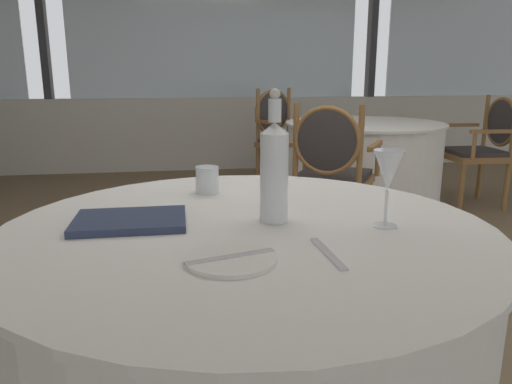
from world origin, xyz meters
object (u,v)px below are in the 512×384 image
Objects in this scene: dining_chair_1_0 at (280,131)px; water_bottle at (274,169)px; water_tumbler at (207,180)px; menu_book at (130,221)px; dining_chair_1_2 at (485,142)px; side_plate at (231,259)px; wine_glass at (388,172)px; dining_chair_1_1 at (331,166)px.

water_bottle is at bearing -40.11° from dining_chair_1_0.
dining_chair_1_0 is (0.75, 3.53, -0.31)m from water_bottle.
water_tumbler reaches higher than menu_book.
side_plate is at bearing 50.42° from dining_chair_1_2.
dining_chair_1_1 is (0.41, 1.76, -0.32)m from wine_glass.
wine_glass is at bearing -45.31° from water_tumbler.
wine_glass is (0.43, 0.18, 0.14)m from side_plate.
dining_chair_1_1 reaches higher than side_plate.
menu_book reaches higher than side_plate.
water_tumbler is at bearing -44.08° from dining_chair_1_0.
dining_chair_1_0 is at bearing 74.00° from water_tumbler.
water_tumbler is at bearing 91.20° from side_plate.
dining_chair_1_1 reaches higher than menu_book.
dining_chair_1_2 reaches higher than menu_book.
side_plate is at bearing -41.38° from dining_chair_1_0.
dining_chair_1_1 is (0.84, 1.93, -0.18)m from side_plate.
dining_chair_1_1 is (0.85, 1.31, -0.22)m from water_tumbler.
water_bottle is 0.41m from menu_book.
dining_chair_1_0 is 1.87m from dining_chair_1_2.
side_plate is 0.38m from menu_book.
wine_glass is 3.36m from dining_chair_1_2.
side_plate is at bearing -88.80° from water_tumbler.
water_bottle is at bearing -170.73° from dining_chair_1_1.
water_bottle is at bearing 49.25° from dining_chair_1_2.
wine_glass reaches higher than menu_book.
dining_chair_1_1 is at bearing -29.91° from dining_chair_1_0.
dining_chair_1_0 is (0.90, 3.81, -0.17)m from side_plate.
menu_book is at bearing 175.88° from water_bottle.
menu_book is 1.97m from dining_chair_1_1.
water_tumbler is 1.58m from dining_chair_1_1.
dining_chair_1_0 is (0.91, 3.19, -0.21)m from water_tumbler.
wine_glass is at bearing -35.52° from dining_chair_1_0.
side_plate is at bearing -118.34° from water_bottle.
menu_book is at bearing 128.24° from side_plate.
dining_chair_1_2 is (2.06, 2.64, -0.33)m from wine_glass.
water_bottle is 0.36× the size of dining_chair_1_0.
water_bottle is at bearing 160.98° from wine_glass.
side_plate is 3.92m from dining_chair_1_0.
dining_chair_1_0 is 1.04× the size of dining_chair_1_2.
menu_book is 3.71m from dining_chair_1_2.
side_plate is 2.12m from dining_chair_1_1.
water_tumbler is (-0.44, 0.44, -0.10)m from wine_glass.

